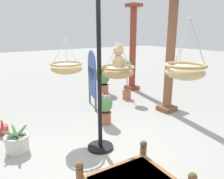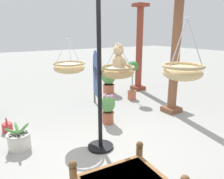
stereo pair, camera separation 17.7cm
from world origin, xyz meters
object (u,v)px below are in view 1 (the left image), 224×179
hanging_basket_left_high (67,68)px  potted_plant_tall_leafy (105,108)px  watering_can (3,130)px  hanging_basket_with_teddy (118,71)px  greenhouse_pillar_far_back (170,56)px  greenhouse_pillar_left (133,50)px  potted_plant_bushy_green (17,142)px  potted_plant_fern_front (103,78)px  teddy_bear (119,60)px  display_pole_central (100,103)px  display_sign_board (92,75)px  hanging_basket_right_low (185,71)px  potted_plant_flowering_red (127,77)px

hanging_basket_left_high → potted_plant_tall_leafy: bearing=76.8°
watering_can → hanging_basket_left_high: bearing=65.1°
hanging_basket_with_teddy → greenhouse_pillar_far_back: bearing=108.6°
greenhouse_pillar_left → potted_plant_bushy_green: (1.94, -4.21, -1.19)m
potted_plant_fern_front → potted_plant_bushy_green: (2.12, -3.12, -0.33)m
teddy_bear → potted_plant_fern_front: teddy_bear is taller
display_pole_central → hanging_basket_with_teddy: (0.15, 0.25, 0.52)m
hanging_basket_with_teddy → potted_plant_tall_leafy: size_ratio=0.83×
teddy_bear → potted_plant_tall_leafy: teddy_bear is taller
potted_plant_tall_leafy → greenhouse_pillar_left: bearing=128.2°
greenhouse_pillar_far_back → hanging_basket_left_high: bearing=-100.0°
hanging_basket_left_high → potted_plant_tall_leafy: hanging_basket_left_high is taller
potted_plant_fern_front → display_sign_board: (0.97, -0.96, 0.38)m
display_pole_central → hanging_basket_left_high: size_ratio=3.93×
display_sign_board → watering_can: 2.40m
hanging_basket_right_low → greenhouse_pillar_left: (-4.01, 2.68, -0.16)m
display_sign_board → watering_can: size_ratio=4.28×
greenhouse_pillar_left → display_sign_board: bearing=-69.0°
hanging_basket_right_low → hanging_basket_with_teddy: bearing=-175.1°
potted_plant_fern_front → display_pole_central: bearing=-34.1°
greenhouse_pillar_left → potted_plant_bushy_green: bearing=-65.2°
hanging_basket_right_low → greenhouse_pillar_left: 4.82m
display_pole_central → potted_plant_bushy_green: size_ratio=5.77×
potted_plant_tall_leafy → display_sign_board: 1.24m
potted_plant_tall_leafy → potted_plant_fern_front: bearing=147.9°
teddy_bear → potted_plant_bushy_green: bearing=-121.6°
potted_plant_tall_leafy → watering_can: (-0.72, -1.92, -0.25)m
greenhouse_pillar_left → greenhouse_pillar_far_back: (2.13, -0.67, 0.02)m
hanging_basket_right_low → potted_plant_tall_leafy: 2.45m
display_pole_central → display_sign_board: size_ratio=1.73×
hanging_basket_left_high → potted_plant_fern_front: bearing=132.4°
display_pole_central → hanging_basket_right_low: display_pole_central is taller
hanging_basket_left_high → hanging_basket_right_low: size_ratio=0.95×
hanging_basket_left_high → greenhouse_pillar_left: bearing=118.3°
hanging_basket_left_high → hanging_basket_right_low: 2.37m
teddy_bear → greenhouse_pillar_far_back: 2.21m
display_pole_central → teddy_bear: 0.77m
hanging_basket_right_low → watering_can: hanging_basket_right_low is taller
greenhouse_pillar_far_back → display_sign_board: (-1.34, -1.39, -0.50)m
greenhouse_pillar_far_back → potted_plant_flowering_red: (-1.34, -0.21, -0.70)m
hanging_basket_left_high → potted_plant_flowering_red: 2.51m
display_pole_central → potted_plant_tall_leafy: size_ratio=3.92×
hanging_basket_right_low → greenhouse_pillar_far_back: bearing=133.1°
display_pole_central → potted_plant_flowering_red: display_pole_central is taller
hanging_basket_with_teddy → display_sign_board: 2.22m
teddy_bear → potted_plant_fern_front: (-3.02, 1.67, -1.03)m
display_pole_central → potted_plant_fern_front: (-2.87, 1.94, -0.33)m
hanging_basket_right_low → greenhouse_pillar_far_back: (-1.88, 2.01, -0.14)m
potted_plant_flowering_red → watering_can: size_ratio=3.24×
potted_plant_bushy_green → display_sign_board: (-1.16, 2.16, 0.71)m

